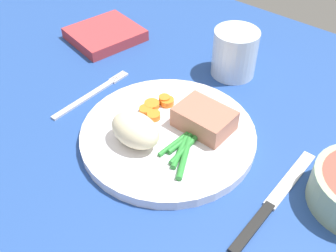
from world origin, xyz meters
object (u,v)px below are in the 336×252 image
at_px(meat_portion, 204,119).
at_px(napkin, 105,34).
at_px(dinner_plate, 168,135).
at_px(water_glass, 232,55).
at_px(knife, 273,201).
at_px(fork, 91,94).

bearing_deg(meat_portion, napkin, 162.48).
bearing_deg(napkin, meat_portion, -17.52).
bearing_deg(dinner_plate, meat_portion, 49.40).
bearing_deg(water_glass, dinner_plate, -83.26).
bearing_deg(dinner_plate, napkin, 153.52).
xyz_separation_m(knife, water_glass, (-0.21, 0.21, 0.03)).
bearing_deg(fork, water_glass, 51.91).
relative_size(meat_portion, fork, 0.50).
bearing_deg(knife, dinner_plate, 177.65).
bearing_deg(napkin, fork, -50.79).
height_order(meat_portion, napkin, meat_portion).
distance_m(fork, knife, 0.35).
relative_size(dinner_plate, napkin, 1.99).
height_order(knife, water_glass, water_glass).
distance_m(dinner_plate, napkin, 0.32).
relative_size(fork, water_glass, 1.96).
height_order(meat_portion, knife, meat_portion).
xyz_separation_m(fork, napkin, (-0.12, 0.15, 0.01)).
xyz_separation_m(meat_portion, water_glass, (-0.06, 0.17, 0.00)).
distance_m(dinner_plate, water_glass, 0.21).
xyz_separation_m(fork, water_glass, (0.14, 0.21, 0.03)).
height_order(fork, napkin, napkin).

